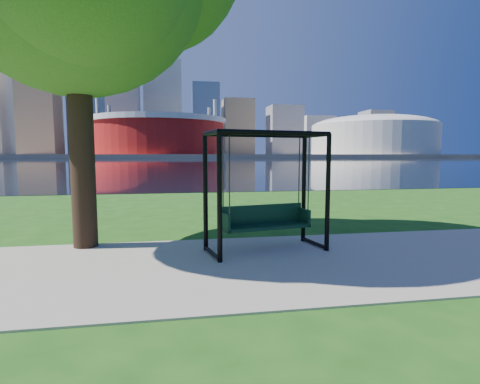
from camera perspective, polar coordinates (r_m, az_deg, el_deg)
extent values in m
plane|color=#1E5114|center=(7.11, -0.14, -9.96)|extent=(900.00, 900.00, 0.00)
cube|color=#9E937F|center=(6.63, 0.61, -10.99)|extent=(120.00, 4.00, 0.03)
cube|color=black|center=(108.76, -9.36, 4.67)|extent=(900.00, 180.00, 0.02)
cube|color=#937F60|center=(312.74, -9.77, 5.50)|extent=(900.00, 228.00, 2.00)
cylinder|color=maroon|center=(242.16, -12.15, 8.25)|extent=(80.00, 80.00, 22.00)
cylinder|color=silver|center=(242.78, -12.20, 10.49)|extent=(83.00, 83.00, 3.00)
cylinder|color=silver|center=(262.34, -4.72, 9.25)|extent=(2.00, 2.00, 32.00)
cylinder|color=silver|center=(264.55, -19.24, 8.92)|extent=(2.00, 2.00, 32.00)
cylinder|color=silver|center=(227.19, -20.80, 9.44)|extent=(2.00, 2.00, 32.00)
cylinder|color=silver|center=(224.61, -3.82, 9.85)|extent=(2.00, 2.00, 32.00)
cylinder|color=beige|center=(277.63, 19.61, 7.50)|extent=(84.00, 84.00, 20.00)
ellipsoid|color=beige|center=(278.11, 19.67, 9.36)|extent=(84.00, 84.00, 15.12)
cube|color=#998466|center=(325.27, -28.30, 12.87)|extent=(26.00, 26.00, 88.00)
cube|color=slate|center=(342.13, -22.07, 13.33)|extent=(30.00, 24.00, 95.00)
cube|color=gray|center=(316.22, -17.32, 12.05)|extent=(24.00, 24.00, 72.00)
cube|color=silver|center=(344.20, -11.62, 12.32)|extent=(32.00, 28.00, 80.00)
cube|color=slate|center=(319.15, -5.30, 10.96)|extent=(22.00, 22.00, 58.00)
cube|color=#998466|center=(337.32, -0.34, 9.85)|extent=(26.00, 26.00, 48.00)
cube|color=gray|center=(336.47, 6.77, 9.31)|extent=(28.00, 24.00, 42.00)
cube|color=silver|center=(372.96, 11.61, 8.42)|extent=(30.00, 26.00, 36.00)
cube|color=gray|center=(376.59, 19.93, 8.47)|extent=(24.00, 24.00, 40.00)
cube|color=#998466|center=(410.12, 23.75, 7.52)|extent=(26.00, 26.00, 32.00)
sphere|color=#998466|center=(335.03, -28.71, 20.93)|extent=(10.00, 10.00, 10.00)
cylinder|color=black|center=(6.51, -3.13, -1.02)|extent=(0.11, 0.11, 2.32)
cylinder|color=black|center=(7.48, 13.24, -0.28)|extent=(0.11, 0.11, 2.32)
cylinder|color=black|center=(7.37, -5.29, -0.24)|extent=(0.11, 0.11, 2.32)
cylinder|color=black|center=(8.24, 9.70, 0.34)|extent=(0.11, 0.11, 2.32)
cylinder|color=black|center=(6.89, 5.73, 8.99)|extent=(2.19, 0.51, 0.09)
cylinder|color=black|center=(7.71, 2.67, 8.66)|extent=(2.19, 0.51, 0.09)
cylinder|color=black|center=(6.90, -4.35, 8.99)|extent=(0.26, 0.91, 0.09)
cylinder|color=black|center=(7.14, -4.21, -9.24)|extent=(0.24, 0.90, 0.07)
cylinder|color=black|center=(7.83, 11.55, 8.51)|extent=(0.26, 0.91, 0.09)
cylinder|color=black|center=(8.04, 11.23, -7.62)|extent=(0.24, 0.90, 0.07)
cube|color=black|center=(7.43, 4.01, -5.29)|extent=(1.82, 0.78, 0.06)
cube|color=black|center=(7.56, 3.39, -3.38)|extent=(1.74, 0.39, 0.38)
cube|color=black|center=(7.09, -2.25, -4.65)|extent=(0.14, 0.45, 0.34)
cube|color=black|center=(7.79, 9.71, -3.78)|extent=(0.14, 0.45, 0.34)
cylinder|color=#2D2D32|center=(6.81, -1.62, 2.48)|extent=(0.03, 0.03, 1.46)
cylinder|color=#2D2D32|center=(7.53, 10.42, 2.70)|extent=(0.03, 0.03, 1.46)
cylinder|color=#2D2D32|center=(7.17, -2.61, 2.64)|extent=(0.03, 0.03, 1.46)
cylinder|color=#2D2D32|center=(7.85, 9.00, 2.85)|extent=(0.03, 0.03, 1.46)
cylinder|color=black|center=(8.24, -23.05, 8.68)|extent=(0.48, 0.48, 4.82)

